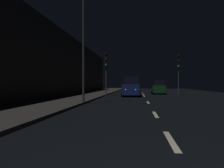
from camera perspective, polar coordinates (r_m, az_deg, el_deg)
ground at (r=27.65m, az=7.80°, el=-2.95°), size 25.92×84.00×0.02m
sidewalk_left at (r=28.25m, az=-6.05°, el=-2.71°), size 4.40×84.00×0.15m
building_facade_left at (r=25.65m, az=-13.41°, el=5.12°), size 0.80×63.00×7.41m
lane_centerline at (r=21.83m, az=8.28°, el=-3.72°), size 0.16×32.81×0.01m
traffic_light_far_left at (r=27.75m, az=-1.46°, el=4.97°), size 0.32×0.46×5.21m
traffic_light_far_right at (r=31.38m, az=15.80°, el=4.45°), size 0.36×0.48×5.25m
streetlamp_overhead at (r=17.30m, az=-5.54°, el=13.14°), size 1.70×0.44×8.25m
car_approaching_headlights at (r=26.85m, az=4.67°, el=-0.82°), size 2.06×4.46×2.25m
car_distant_taillights at (r=33.49m, az=11.15°, el=-0.84°), size 1.84×3.97×2.00m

